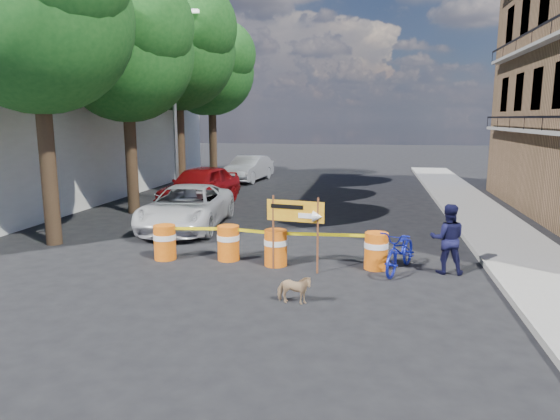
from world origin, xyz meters
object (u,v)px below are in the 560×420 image
at_px(pedestrian, 448,239).
at_px(barrel_far_right, 376,250).
at_px(barrel_mid_right, 276,247).
at_px(dog, 294,289).
at_px(barrel_far_left, 165,241).
at_px(detour_sign, 302,217).
at_px(sedan_red, 200,186).
at_px(bicycle, 402,232).
at_px(sedan_silver, 249,168).
at_px(suv_white, 187,207).
at_px(barrel_mid_left, 228,242).

bearing_deg(pedestrian, barrel_far_right, 0.26).
xyz_separation_m(barrel_mid_right, dog, (0.85, -2.51, -0.17)).
relative_size(barrel_far_left, barrel_far_right, 1.00).
height_order(detour_sign, sedan_red, detour_sign).
relative_size(dog, sedan_red, 0.15).
height_order(dog, sedan_red, sedan_red).
height_order(barrel_far_left, detour_sign, detour_sign).
bearing_deg(bicycle, pedestrian, 24.21).
bearing_deg(pedestrian, sedan_silver, -60.03).
bearing_deg(bicycle, dog, -110.73).
bearing_deg(bicycle, sedan_red, 154.13).
distance_m(barrel_far_left, barrel_far_right, 5.38).
height_order(bicycle, suv_white, bicycle).
bearing_deg(barrel_mid_left, sedan_red, 114.16).
relative_size(barrel_mid_left, bicycle, 0.46).
distance_m(barrel_mid_left, detour_sign, 2.28).
height_order(bicycle, sedan_silver, bicycle).
bearing_deg(barrel_far_right, detour_sign, -162.38).
xyz_separation_m(bicycle, sedan_red, (-7.77, 7.93, -0.15)).
height_order(dog, sedan_silver, sedan_silver).
relative_size(barrel_far_left, barrel_mid_left, 1.00).
height_order(detour_sign, sedan_silver, detour_sign).
distance_m(detour_sign, suv_white, 6.07).
relative_size(pedestrian, sedan_red, 0.34).
height_order(barrel_far_right, sedan_silver, sedan_silver).
bearing_deg(barrel_mid_left, detour_sign, -18.10).
distance_m(barrel_mid_right, sedan_silver, 17.03).
relative_size(detour_sign, suv_white, 0.36).
bearing_deg(detour_sign, suv_white, 146.18).
distance_m(barrel_far_left, suv_white, 3.77).
bearing_deg(sedan_silver, barrel_mid_left, -70.13).
bearing_deg(barrel_far_left, bicycle, 0.06).
bearing_deg(dog, sedan_red, 31.22).
height_order(barrel_far_right, suv_white, suv_white).
distance_m(suv_white, sedan_silver, 12.70).
bearing_deg(barrel_far_left, barrel_mid_right, -0.53).
bearing_deg(sedan_silver, bicycle, -56.80).
relative_size(barrel_mid_right, dog, 1.27).
distance_m(dog, sedan_silver, 19.69).
distance_m(barrel_mid_left, pedestrian, 5.38).
bearing_deg(barrel_mid_left, sedan_silver, 102.12).
xyz_separation_m(barrel_far_right, detour_sign, (-1.73, -0.55, 0.85)).
xyz_separation_m(barrel_far_right, dog, (-1.60, -2.66, -0.17)).
relative_size(barrel_mid_left, barrel_far_right, 1.00).
xyz_separation_m(sedan_red, sedan_silver, (0.00, 8.40, -0.10)).
xyz_separation_m(barrel_mid_left, detour_sign, (2.01, -0.66, 0.85)).
relative_size(barrel_far_right, pedestrian, 0.54).
bearing_deg(detour_sign, bicycle, 19.56).
distance_m(barrel_far_right, bicycle, 0.78).
relative_size(barrel_far_left, barrel_mid_right, 1.00).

